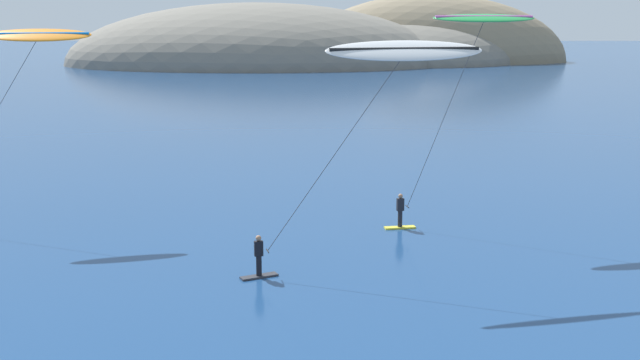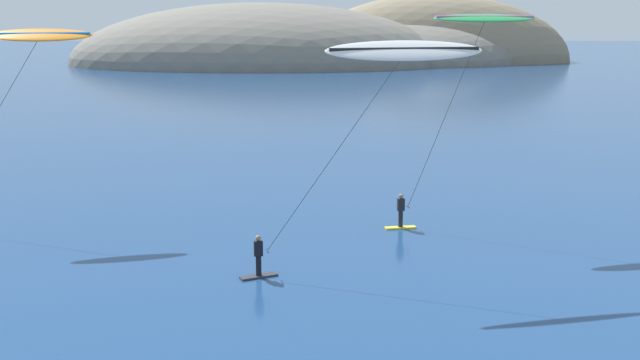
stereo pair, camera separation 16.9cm
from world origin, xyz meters
The scene contains 4 objects.
headland_island centered at (3.86, 161.30, 0.00)m, with size 105.42×67.78×28.68m.
kitesurfer_white centered at (0.25, 18.55, 8.14)m, with size 9.70×3.11×9.20m.
kitesurfer_orange centered at (-16.44, 25.73, 8.42)m, with size 8.46×3.04×9.53m.
kitesurfer_green centered at (4.68, 25.38, 9.03)m, with size 7.19×2.16×10.22m.
Camera 1 is at (-2.62, -12.71, 10.14)m, focal length 45.00 mm.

